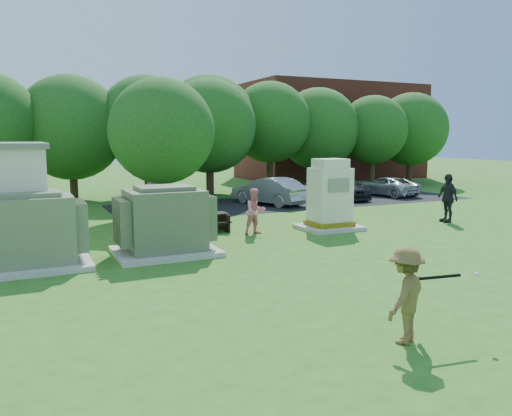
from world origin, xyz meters
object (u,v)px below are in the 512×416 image
transformer_left (30,232)px  car_white (161,195)px  generator_cabinet (330,199)px  car_silver_b (386,186)px  car_dark (340,187)px  batter (406,295)px  person_at_picnic (255,211)px  transformer_right (165,222)px  car_silver_a (269,191)px  picnic_table (206,220)px  person_walking_right (447,198)px

transformer_left → car_white: size_ratio=0.72×
transformer_left → generator_cabinet: generator_cabinet is taller
car_silver_b → car_dark: bearing=-9.1°
batter → person_at_picnic: person_at_picnic is taller
transformer_right → generator_cabinet: generator_cabinet is taller
car_silver_a → transformer_left: bearing=16.0°
car_silver_a → car_silver_b: size_ratio=1.06×
picnic_table → car_silver_b: 15.28m
generator_cabinet → person_at_picnic: (-3.00, 0.31, -0.34)m
transformer_left → car_white: (6.02, 9.40, -0.26)m
transformer_left → generator_cabinet: 10.56m
transformer_right → car_silver_b: transformer_right is taller
transformer_right → car_dark: transformer_right is taller
car_silver_b → car_white: bearing=-9.6°
transformer_left → transformer_right: same height
car_white → generator_cabinet: bearing=-55.4°
person_at_picnic → car_silver_b: (12.37, 7.71, -0.27)m
generator_cabinet → batter: generator_cabinet is taller
car_silver_b → picnic_table: bearing=15.7°
car_dark → car_silver_b: car_dark is taller
transformer_left → batter: (5.68, -8.23, -0.13)m
transformer_left → person_at_picnic: bearing=12.4°
picnic_table → person_walking_right: person_walking_right is taller
transformer_left → car_dark: (16.46, 9.33, -0.29)m
picnic_table → car_silver_a: bearing=46.3°
car_white → car_dark: (10.45, -0.07, -0.04)m
transformer_left → person_at_picnic: (7.48, 1.64, -0.13)m
transformer_right → car_silver_b: size_ratio=0.73×
person_at_picnic → car_dark: person_at_picnic is taller
batter → car_silver_b: 22.58m
generator_cabinet → person_at_picnic: generator_cabinet is taller
transformer_left → generator_cabinet: size_ratio=1.11×
transformer_left → picnic_table: transformer_left is taller
batter → person_at_picnic: 10.03m
person_at_picnic → car_white: size_ratio=0.40×
batter → car_silver_b: (14.16, 17.58, -0.27)m
picnic_table → batter: (-0.33, -11.09, 0.41)m
picnic_table → car_dark: (10.45, 6.47, 0.25)m
car_silver_a → person_at_picnic: bearing=38.9°
picnic_table → car_dark: size_ratio=0.35×
transformer_right → picnic_table: transformer_right is taller
car_white → person_walking_right: bearing=-36.0°
picnic_table → transformer_left: bearing=-154.6°
generator_cabinet → car_silver_b: bearing=40.6°
car_dark → generator_cabinet: bearing=-122.1°
transformer_left → car_dark: size_ratio=0.64×
transformer_left → batter: bearing=-55.4°
picnic_table → car_silver_a: size_ratio=0.37×
transformer_left → car_white: transformer_left is taller
person_walking_right → car_white: 13.16m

